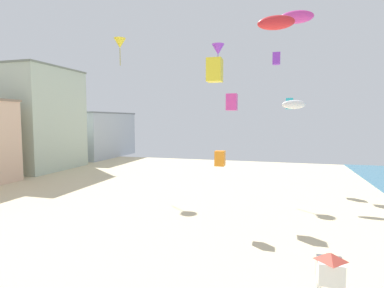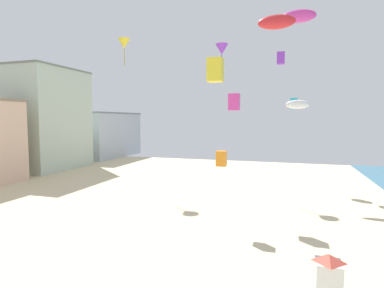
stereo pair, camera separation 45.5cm
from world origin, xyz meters
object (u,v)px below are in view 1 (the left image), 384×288
at_px(kite_yellow_delta, 120,43).
at_px(kite_white_parafoil, 294,104).
at_px(kite_purple_box, 276,59).
at_px(kite_cyan_box, 289,104).
at_px(lifeguard_stand, 330,268).
at_px(kite_orange_box, 220,158).
at_px(kite_yellow_box, 215,70).
at_px(kite_magenta_box, 232,102).
at_px(kite_purple_delta, 218,49).
at_px(kite_red_parafoil, 276,23).
at_px(kite_magenta_parafoil, 296,17).

bearing_deg(kite_yellow_delta, kite_white_parafoil, -4.30).
relative_size(kite_purple_box, kite_white_parafoil, 0.63).
bearing_deg(kite_cyan_box, lifeguard_stand, -87.33).
xyz_separation_m(kite_orange_box, kite_yellow_box, (0.08, -2.62, 6.41)).
xyz_separation_m(lifeguard_stand, kite_cyan_box, (-1.24, 26.51, 8.69)).
xyz_separation_m(kite_magenta_box, kite_purple_delta, (-3.33, 10.12, 7.09)).
height_order(kite_magenta_box, kite_red_parafoil, kite_red_parafoil).
bearing_deg(kite_purple_delta, kite_yellow_delta, -172.12).
bearing_deg(kite_orange_box, kite_cyan_box, 72.45).
bearing_deg(kite_purple_delta, kite_white_parafoil, -20.60).
relative_size(kite_magenta_parafoil, kite_white_parafoil, 1.02).
height_order(kite_magenta_box, kite_purple_delta, kite_purple_delta).
distance_m(kite_magenta_parafoil, kite_orange_box, 12.11).
height_order(kite_purple_box, kite_red_parafoil, kite_purple_box).
distance_m(kite_purple_box, kite_magenta_box, 16.00).
distance_m(kite_white_parafoil, kite_yellow_delta, 23.14).
xyz_separation_m(kite_cyan_box, kite_magenta_parafoil, (-0.08, -16.15, 5.65)).
bearing_deg(kite_purple_delta, kite_cyan_box, 19.24).
bearing_deg(kite_magenta_box, kite_purple_delta, 108.21).
bearing_deg(kite_purple_box, kite_magenta_box, -104.26).
bearing_deg(kite_purple_delta, kite_magenta_box, -71.79).
relative_size(kite_purple_box, kite_yellow_delta, 0.44).
height_order(kite_purple_box, kite_white_parafoil, kite_purple_box).
bearing_deg(kite_yellow_box, kite_purple_delta, 100.60).
relative_size(lifeguard_stand, kite_cyan_box, 1.84).
bearing_deg(kite_yellow_delta, kite_magenta_parafoil, -28.21).
bearing_deg(lifeguard_stand, kite_purple_box, 106.32).
distance_m(lifeguard_stand, kite_magenta_box, 17.02).
bearing_deg(kite_purple_box, kite_red_parafoil, -89.31).
distance_m(kite_magenta_parafoil, kite_white_parafoil, 11.49).
bearing_deg(kite_red_parafoil, kite_white_parafoil, 83.05).
height_order(kite_yellow_delta, kite_red_parafoil, kite_yellow_delta).
bearing_deg(kite_purple_box, kite_yellow_box, -99.97).
distance_m(kite_magenta_parafoil, kite_magenta_box, 8.60).
xyz_separation_m(kite_cyan_box, kite_magenta_box, (-5.35, -13.15, -0.44)).
distance_m(kite_orange_box, kite_white_parafoil, 13.42).
xyz_separation_m(kite_orange_box, kite_white_parafoil, (5.83, 11.16, 4.64)).
distance_m(kite_cyan_box, kite_purple_delta, 11.34).
height_order(kite_orange_box, kite_magenta_box, kite_magenta_box).
height_order(kite_red_parafoil, kite_yellow_box, kite_red_parafoil).
relative_size(kite_cyan_box, kite_red_parafoil, 0.61).
bearing_deg(kite_purple_delta, kite_magenta_parafoil, -56.75).
bearing_deg(lifeguard_stand, kite_purple_delta, 123.07).
height_order(kite_red_parafoil, kite_purple_delta, kite_purple_delta).
xyz_separation_m(kite_purple_delta, kite_yellow_box, (3.21, -17.15, -5.29)).
height_order(lifeguard_stand, kite_magenta_parafoil, kite_magenta_parafoil).
xyz_separation_m(kite_magenta_box, kite_red_parafoil, (3.88, -7.59, 4.45)).
distance_m(lifeguard_stand, kite_white_parafoil, 21.77).
bearing_deg(kite_yellow_box, kite_magenta_box, 89.02).
bearing_deg(lifeguard_stand, kite_cyan_box, 102.84).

